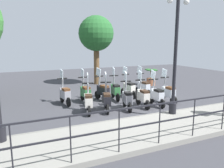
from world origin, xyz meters
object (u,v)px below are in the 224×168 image
Objects in this scene: scooter_near_3 at (127,98)px; scooter_near_5 at (89,101)px; lamp_post_near at (175,60)px; scooter_near_4 at (107,99)px; scooter_near_1 at (157,95)px; scooter_far_5 at (65,94)px; tree_distant at (96,34)px; scooter_far_4 at (85,92)px; scooter_near_0 at (168,92)px; scooter_far_0 at (143,87)px; scooter_far_3 at (103,91)px; potted_palm at (151,78)px; scooter_far_1 at (129,88)px; scooter_near_2 at (143,96)px; scooter_far_2 at (115,90)px.

scooter_near_3 and scooter_near_5 have the same top height.
scooter_near_4 is at bearing 48.99° from lamp_post_near.
scooter_near_1 is 2.27m from scooter_near_4.
lamp_post_near is at bearing -143.47° from scooter_far_5.
scooter_far_4 is at bearing 153.35° from tree_distant.
scooter_far_0 is at bearing 11.71° from scooter_near_0.
scooter_near_4 is 1.65m from scooter_far_3.
tree_distant is 2.88× the size of scooter_far_4.
scooter_far_5 is at bearing 143.69° from tree_distant.
scooter_far_1 is at bearing 128.36° from potted_palm.
scooter_near_1 and scooter_far_3 have the same top height.
scooter_near_5 is 1.00× the size of scooter_far_0.
potted_palm is at bearing -120.68° from tree_distant.
scooter_near_0 is 1.00× the size of scooter_far_5.
scooter_near_5 is at bearing 100.37° from scooter_near_4.
tree_distant is at bearing -43.91° from scooter_far_5.
scooter_near_3 is at bearing 34.69° from lamp_post_near.
potted_palm is 0.69× the size of scooter_far_1.
scooter_far_4 is (3.29, 2.30, -1.64)m from lamp_post_near.
scooter_near_1 is at bearing -79.12° from scooter_near_3.
scooter_far_3 is (-0.01, 2.25, 0.00)m from scooter_far_0.
lamp_post_near is at bearing -114.15° from scooter_near_4.
scooter_far_5 is (0.04, 0.93, 0.00)m from scooter_far_4.
scooter_near_4 is 2.51m from scooter_far_1.
scooter_near_4 is (-3.91, 4.75, 0.04)m from potted_palm.
potted_palm is 0.69× the size of scooter_far_0.
scooter_near_2 is 2.05m from scooter_far_3.
scooter_near_0 is 1.00× the size of scooter_far_4.
scooter_far_5 is (-2.26, 6.06, 0.04)m from potted_palm.
tree_distant reaches higher than scooter_near_0.
scooter_near_1 is at bearing 148.84° from potted_palm.
scooter_far_5 is at bearing 55.12° from scooter_near_4.
scooter_far_1 is (1.57, -2.62, 0.00)m from scooter_near_5.
scooter_near_5 is at bearing -167.33° from scooter_far_5.
scooter_near_3 and scooter_near_4 have the same top height.
scooter_near_1 is at bearing -177.33° from scooter_far_1.
scooter_near_1 is 1.00× the size of scooter_near_3.
scooter_far_2 is at bearing 23.27° from scooter_near_2.
tree_distant is 2.88× the size of scooter_near_5.
scooter_near_1 is at bearing -78.01° from scooter_near_4.
scooter_near_3 is at bearing -82.12° from scooter_near_4.
scooter_near_5 is 3.76m from scooter_far_0.
tree_distant reaches higher than scooter_far_1.
scooter_far_4 is 0.93m from scooter_far_5.
scooter_near_1 is 2.08m from scooter_far_2.
scooter_far_3 is (-4.15, 1.22, -2.77)m from tree_distant.
scooter_near_3 is 1.00× the size of scooter_near_5.
scooter_near_1 is 1.41m from scooter_near_3.
scooter_far_1 is 0.81m from scooter_far_2.
scooter_near_3 is at bearing -137.22° from scooter_far_5.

